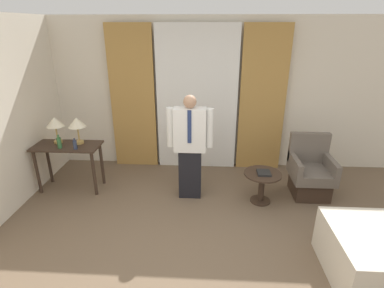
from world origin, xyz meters
name	(u,v)px	position (x,y,z in m)	size (l,w,h in m)	color
ground_plane	(186,271)	(0.00, 0.00, 0.00)	(16.00, 16.00, 0.00)	brown
wall_back	(197,95)	(0.00, 2.81, 1.35)	(10.00, 0.06, 2.70)	silver
curtain_sheer_center	(197,100)	(0.00, 2.68, 1.29)	(1.43, 0.06, 2.58)	white
curtain_drape_left	(133,99)	(-1.16, 2.68, 1.29)	(0.80, 0.06, 2.58)	#B28442
curtain_drape_right	(262,101)	(1.16, 2.68, 1.29)	(0.80, 0.06, 2.58)	#B28442
desk	(68,153)	(-2.02, 1.71, 0.63)	(1.04, 0.49, 0.77)	#38281E
table_lamp_left	(55,123)	(-2.20, 1.80, 1.10)	(0.27, 0.27, 0.43)	tan
table_lamp_right	(77,124)	(-1.84, 1.80, 1.10)	(0.27, 0.27, 0.43)	tan
bottle_near_edge	(75,145)	(-1.81, 1.56, 0.84)	(0.06, 0.06, 0.17)	#2D3851
bottle_by_lamp	(59,143)	(-2.07, 1.59, 0.86)	(0.07, 0.07, 0.21)	#336638
person	(190,145)	(-0.06, 1.58, 0.88)	(0.68, 0.22, 1.63)	black
armchair	(310,174)	(1.84, 1.75, 0.35)	(0.62, 0.65, 0.95)	#38281E
side_table	(262,182)	(1.04, 1.47, 0.33)	(0.56, 0.56, 0.49)	#38281E
book	(264,173)	(1.05, 1.45, 0.50)	(0.19, 0.20, 0.03)	black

